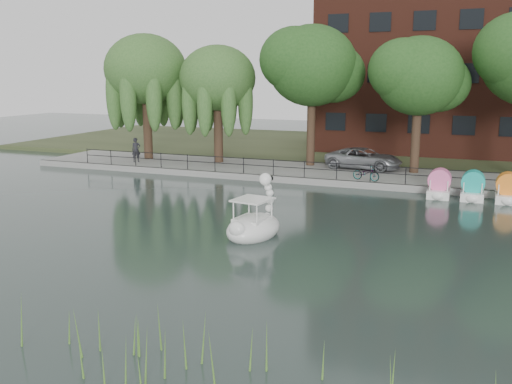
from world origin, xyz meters
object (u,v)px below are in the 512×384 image
Objects in this scene: pedestrian at (136,148)px; bicycle at (366,172)px; minivan at (364,157)px; swan_boat at (254,223)px.

bicycle is at bearing -54.05° from pedestrian.
pedestrian is (-15.68, -2.91, 0.20)m from minivan.
swan_boat is (14.36, -13.31, -0.84)m from pedestrian.
pedestrian is (-16.64, 1.24, 0.49)m from bicycle.
bicycle is (0.96, -4.15, -0.29)m from minivan.
swan_boat is (-2.28, -12.07, -0.35)m from bicycle.
pedestrian is at bearing 146.11° from swan_boat.
pedestrian is at bearing 106.66° from minivan.
pedestrian reaches higher than bicycle.
bicycle is at bearing -160.80° from minivan.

